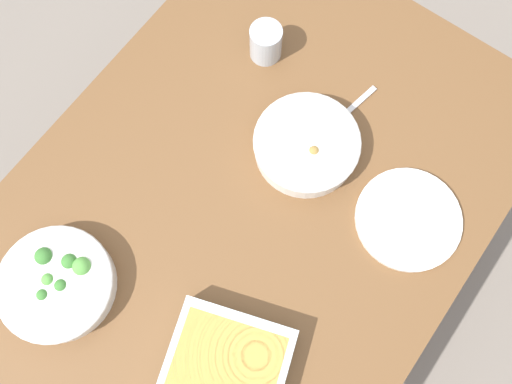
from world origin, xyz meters
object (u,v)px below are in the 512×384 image
broccoli_bowl (57,284)px  side_plate (408,219)px  spoon_by_stew (339,119)px  drink_cup (266,43)px  stew_bowl (306,145)px

broccoli_bowl → side_plate: 0.71m
spoon_by_stew → broccoli_bowl: bearing=-21.5°
side_plate → drink_cup: bearing=-107.1°
broccoli_bowl → drink_cup: size_ratio=2.69×
stew_bowl → broccoli_bowl: size_ratio=0.98×
drink_cup → spoon_by_stew: bearing=80.0°
broccoli_bowl → spoon_by_stew: broccoli_bowl is taller
stew_bowl → drink_cup: size_ratio=2.64×
stew_bowl → broccoli_bowl: 0.57m
drink_cup → broccoli_bowl: bearing=-1.6°
stew_bowl → side_plate: 0.26m
broccoli_bowl → drink_cup: (-0.67, 0.02, 0.01)m
stew_bowl → drink_cup: (-0.14, -0.21, 0.01)m
side_plate → stew_bowl: bearing=-90.3°
broccoli_bowl → spoon_by_stew: bearing=158.5°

